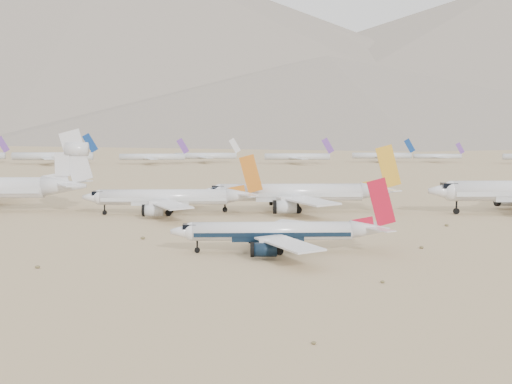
# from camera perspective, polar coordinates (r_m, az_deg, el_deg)

# --- Properties ---
(ground) EXTENTS (7000.00, 7000.00, 0.00)m
(ground) POSITION_cam_1_polar(r_m,az_deg,el_deg) (134.68, 3.17, -4.71)
(ground) COLOR #9B805A
(ground) RESTS_ON ground
(main_airliner) EXTENTS (39.55, 38.63, 13.96)m
(main_airliner) POSITION_cam_1_polar(r_m,az_deg,el_deg) (132.23, 2.07, -3.21)
(main_airliner) COLOR silver
(main_airliner) RESTS_ON ground
(row2_gold_tail) EXTENTS (51.39, 50.26, 18.30)m
(row2_gold_tail) POSITION_cam_1_polar(r_m,az_deg,el_deg) (193.04, 3.51, -0.08)
(row2_gold_tail) COLOR silver
(row2_gold_tail) RESTS_ON ground
(row2_orange_tail) EXTENTS (44.61, 43.64, 15.91)m
(row2_orange_tail) POSITION_cam_1_polar(r_m,az_deg,el_deg) (188.19, -6.77, -0.46)
(row2_orange_tail) COLOR silver
(row2_orange_tail) RESTS_ON ground
(distant_storage_row) EXTENTS (457.13, 58.12, 16.04)m
(distant_storage_row) POSITION_cam_1_polar(r_m,az_deg,el_deg) (429.70, -8.42, 2.84)
(distant_storage_row) COLOR silver
(distant_storage_row) RESTS_ON ground
(mountain_range) EXTENTS (7354.00, 3024.00, 470.00)m
(mountain_range) POSITION_cam_1_polar(r_m,az_deg,el_deg) (1789.69, 0.77, 10.83)
(mountain_range) COLOR slate
(mountain_range) RESTS_ON ground
(desert_scrub) EXTENTS (206.06, 121.67, 0.63)m
(desert_scrub) POSITION_cam_1_polar(r_m,az_deg,el_deg) (111.67, -11.52, -6.80)
(desert_scrub) COLOR brown
(desert_scrub) RESTS_ON ground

